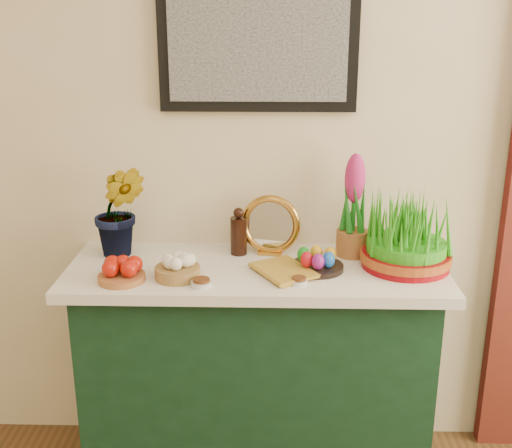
{
  "coord_description": "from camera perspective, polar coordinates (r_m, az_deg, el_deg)",
  "views": [
    {
      "loc": [
        -0.1,
        -0.21,
        1.78
      ],
      "look_at": [
        -0.16,
        1.95,
        1.07
      ],
      "focal_mm": 45.0,
      "sensor_mm": 36.0,
      "label": 1
    }
  ],
  "objects": [
    {
      "name": "wheatgrass_sabzeh",
      "position": [
        2.41,
        13.29,
        -1.06
      ],
      "size": [
        0.33,
        0.33,
        0.27
      ],
      "color": "maroon",
      "rests_on": "tablecloth"
    },
    {
      "name": "apple_bowl",
      "position": [
        2.3,
        -11.89,
        -4.16
      ],
      "size": [
        0.17,
        0.17,
        0.08
      ],
      "color": "#A05C2F",
      "rests_on": "tablecloth"
    },
    {
      "name": "hyacinth_green",
      "position": [
        2.48,
        -12.1,
        2.44
      ],
      "size": [
        0.25,
        0.21,
        0.48
      ],
      "primitive_type": "imported",
      "rotation": [
        0.0,
        0.0,
        0.04
      ],
      "color": "#186F1A",
      "rests_on": "tablecloth"
    },
    {
      "name": "tablecloth",
      "position": [
        2.4,
        0.03,
        -4.17
      ],
      "size": [
        1.4,
        0.55,
        0.04
      ],
      "primitive_type": "cube",
      "color": "white",
      "rests_on": "sideboard"
    },
    {
      "name": "egg_plate",
      "position": [
        2.35,
        5.45,
        -3.38
      ],
      "size": [
        0.26,
        0.26,
        0.08
      ],
      "color": "black",
      "rests_on": "tablecloth"
    },
    {
      "name": "hyacinth_pink",
      "position": [
        2.47,
        8.66,
        1.19
      ],
      "size": [
        0.12,
        0.12,
        0.4
      ],
      "color": "#9C5E2E",
      "rests_on": "tablecloth"
    },
    {
      "name": "garlic_basket",
      "position": [
        2.29,
        -7.01,
        -3.93
      ],
      "size": [
        0.19,
        0.19,
        0.09
      ],
      "color": "olive",
      "rests_on": "tablecloth"
    },
    {
      "name": "sideboard",
      "position": [
        2.6,
        0.03,
        -13.28
      ],
      "size": [
        1.3,
        0.45,
        0.85
      ],
      "primitive_type": "cube",
      "color": "#133520",
      "rests_on": "ground"
    },
    {
      "name": "spice_dish_right",
      "position": [
        2.24,
        3.83,
        -5.06
      ],
      "size": [
        0.06,
        0.06,
        0.03
      ],
      "color": "silver",
      "rests_on": "tablecloth"
    },
    {
      "name": "vinegar_cruet",
      "position": [
        2.48,
        -1.55,
        -0.87
      ],
      "size": [
        0.06,
        0.06,
        0.19
      ],
      "color": "black",
      "rests_on": "tablecloth"
    },
    {
      "name": "spice_dish_left",
      "position": [
        2.22,
        -4.88,
        -5.24
      ],
      "size": [
        0.07,
        0.07,
        0.03
      ],
      "color": "silver",
      "rests_on": "tablecloth"
    },
    {
      "name": "book",
      "position": [
        2.27,
        0.64,
        -4.51
      ],
      "size": [
        0.25,
        0.27,
        0.03
      ],
      "primitive_type": "imported",
      "rotation": [
        0.0,
        0.0,
        0.53
      ],
      "color": "#B48A2A",
      "rests_on": "tablecloth"
    },
    {
      "name": "mirror",
      "position": [
        2.48,
        1.3,
        -0.15
      ],
      "size": [
        0.24,
        0.09,
        0.23
      ],
      "color": "#B87F2E",
      "rests_on": "tablecloth"
    }
  ]
}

